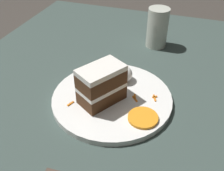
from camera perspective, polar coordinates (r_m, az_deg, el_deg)
The scene contains 8 objects.
ground_plane at distance 0.72m, azimuth -1.07°, elevation -4.55°, with size 6.00×6.00×0.00m, color #38332D.
dining_table at distance 0.70m, azimuth -1.09°, elevation -3.40°, with size 1.21×0.94×0.04m, color #384742.
plate at distance 0.67m, azimuth 0.00°, elevation -2.80°, with size 0.30×0.30×0.02m, color white.
cake_slice at distance 0.63m, azimuth -2.29°, elevation 0.18°, with size 0.13×0.11×0.10m.
cream_dollop at distance 0.71m, azimuth 2.64°, elevation 2.46°, with size 0.05×0.04×0.04m, color white.
orange_garnish at distance 0.61m, azimuth 6.76°, elevation -6.98°, with size 0.07×0.07×0.01m, color orange.
carrot_shreds_scatter at distance 0.68m, azimuth 1.29°, elevation -1.00°, with size 0.20×0.22×0.00m.
drinking_glass at distance 0.91m, azimuth 9.80°, elevation 11.77°, with size 0.07×0.07×0.13m.
Camera 1 is at (-0.50, -0.18, 0.48)m, focal length 42.00 mm.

